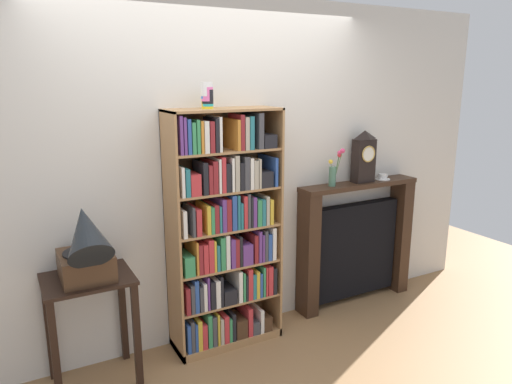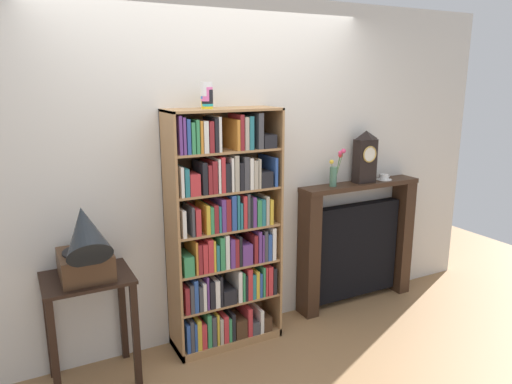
{
  "view_description": "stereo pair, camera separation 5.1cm",
  "coord_description": "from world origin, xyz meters",
  "px_view_note": "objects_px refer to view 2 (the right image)",
  "views": [
    {
      "loc": [
        -1.41,
        -2.98,
        2.02
      ],
      "look_at": [
        0.27,
        0.1,
        1.17
      ],
      "focal_mm": 33.34,
      "sensor_mm": 36.0,
      "label": 1
    },
    {
      "loc": [
        -1.36,
        -3.01,
        2.02
      ],
      "look_at": [
        0.27,
        0.1,
        1.17
      ],
      "focal_mm": 33.34,
      "sensor_mm": 36.0,
      "label": 2
    }
  ],
  "objects_px": {
    "cup_stack": "(207,95)",
    "mantel_clock": "(365,157)",
    "flower_vase": "(335,171)",
    "bookshelf": "(224,238)",
    "teacup_with_saucer": "(384,177)",
    "fireplace_mantel": "(356,244)",
    "gramophone": "(85,246)",
    "side_table_left": "(89,306)"
  },
  "relations": [
    {
      "from": "mantel_clock",
      "to": "teacup_with_saucer",
      "type": "bearing_deg",
      "value": 0.53
    },
    {
      "from": "side_table_left",
      "to": "fireplace_mantel",
      "type": "height_order",
      "value": "fireplace_mantel"
    },
    {
      "from": "cup_stack",
      "to": "teacup_with_saucer",
      "type": "relative_size",
      "value": 1.3
    },
    {
      "from": "cup_stack",
      "to": "side_table_left",
      "type": "bearing_deg",
      "value": -175.85
    },
    {
      "from": "fireplace_mantel",
      "to": "bookshelf",
      "type": "bearing_deg",
      "value": -176.34
    },
    {
      "from": "bookshelf",
      "to": "mantel_clock",
      "type": "xyz_separation_m",
      "value": [
        1.37,
        0.07,
        0.5
      ]
    },
    {
      "from": "gramophone",
      "to": "teacup_with_saucer",
      "type": "distance_m",
      "value": 2.61
    },
    {
      "from": "cup_stack",
      "to": "teacup_with_saucer",
      "type": "distance_m",
      "value": 1.87
    },
    {
      "from": "cup_stack",
      "to": "flower_vase",
      "type": "distance_m",
      "value": 1.32
    },
    {
      "from": "side_table_left",
      "to": "gramophone",
      "type": "bearing_deg",
      "value": -90.0
    },
    {
      "from": "bookshelf",
      "to": "teacup_with_saucer",
      "type": "relative_size",
      "value": 12.98
    },
    {
      "from": "side_table_left",
      "to": "gramophone",
      "type": "xyz_separation_m",
      "value": [
        0.0,
        -0.07,
        0.44
      ]
    },
    {
      "from": "bookshelf",
      "to": "flower_vase",
      "type": "bearing_deg",
      "value": 3.31
    },
    {
      "from": "bookshelf",
      "to": "cup_stack",
      "type": "height_order",
      "value": "cup_stack"
    },
    {
      "from": "teacup_with_saucer",
      "to": "cup_stack",
      "type": "bearing_deg",
      "value": -178.08
    },
    {
      "from": "gramophone",
      "to": "flower_vase",
      "type": "distance_m",
      "value": 2.07
    },
    {
      "from": "gramophone",
      "to": "teacup_with_saucer",
      "type": "relative_size",
      "value": 4.05
    },
    {
      "from": "bookshelf",
      "to": "side_table_left",
      "type": "height_order",
      "value": "bookshelf"
    },
    {
      "from": "cup_stack",
      "to": "fireplace_mantel",
      "type": "distance_m",
      "value": 1.98
    },
    {
      "from": "cup_stack",
      "to": "mantel_clock",
      "type": "relative_size",
      "value": 0.4
    },
    {
      "from": "bookshelf",
      "to": "gramophone",
      "type": "distance_m",
      "value": 1.02
    },
    {
      "from": "cup_stack",
      "to": "mantel_clock",
      "type": "distance_m",
      "value": 1.58
    },
    {
      "from": "bookshelf",
      "to": "cup_stack",
      "type": "xyz_separation_m",
      "value": [
        -0.11,
        0.01,
        1.05
      ]
    },
    {
      "from": "bookshelf",
      "to": "mantel_clock",
      "type": "relative_size",
      "value": 3.99
    },
    {
      "from": "mantel_clock",
      "to": "flower_vase",
      "type": "relative_size",
      "value": 1.39
    },
    {
      "from": "bookshelf",
      "to": "fireplace_mantel",
      "type": "bearing_deg",
      "value": 3.66
    },
    {
      "from": "cup_stack",
      "to": "flower_vase",
      "type": "relative_size",
      "value": 0.56
    },
    {
      "from": "fireplace_mantel",
      "to": "flower_vase",
      "type": "height_order",
      "value": "flower_vase"
    },
    {
      "from": "mantel_clock",
      "to": "fireplace_mantel",
      "type": "bearing_deg",
      "value": 146.3
    },
    {
      "from": "side_table_left",
      "to": "fireplace_mantel",
      "type": "relative_size",
      "value": 0.65
    },
    {
      "from": "bookshelf",
      "to": "cup_stack",
      "type": "relative_size",
      "value": 9.99
    },
    {
      "from": "cup_stack",
      "to": "gramophone",
      "type": "relative_size",
      "value": 0.32
    },
    {
      "from": "cup_stack",
      "to": "fireplace_mantel",
      "type": "relative_size",
      "value": 0.15
    },
    {
      "from": "cup_stack",
      "to": "gramophone",
      "type": "distance_m",
      "value": 1.27
    },
    {
      "from": "bookshelf",
      "to": "teacup_with_saucer",
      "type": "xyz_separation_m",
      "value": [
        1.6,
        0.07,
        0.3
      ]
    },
    {
      "from": "flower_vase",
      "to": "teacup_with_saucer",
      "type": "bearing_deg",
      "value": 0.7
    },
    {
      "from": "gramophone",
      "to": "flower_vase",
      "type": "bearing_deg",
      "value": 5.25
    },
    {
      "from": "flower_vase",
      "to": "teacup_with_saucer",
      "type": "xyz_separation_m",
      "value": [
        0.56,
        0.01,
        -0.11
      ]
    },
    {
      "from": "bookshelf",
      "to": "flower_vase",
      "type": "distance_m",
      "value": 1.13
    },
    {
      "from": "gramophone",
      "to": "fireplace_mantel",
      "type": "bearing_deg",
      "value": 5.21
    },
    {
      "from": "bookshelf",
      "to": "gramophone",
      "type": "relative_size",
      "value": 3.21
    },
    {
      "from": "mantel_clock",
      "to": "flower_vase",
      "type": "distance_m",
      "value": 0.34
    }
  ]
}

